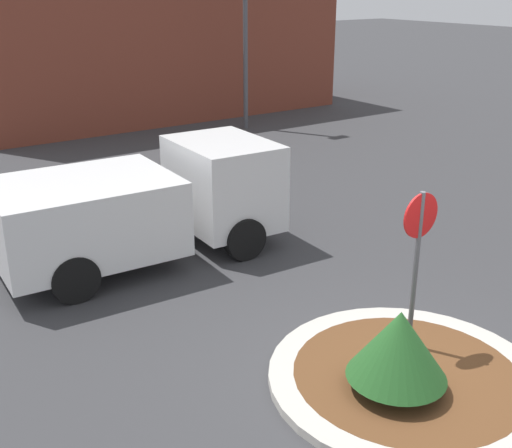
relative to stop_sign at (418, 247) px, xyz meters
The scene contains 6 objects.
ground_plane 1.77m from the stop_sign, 138.13° to the right, with size 120.00×120.00×0.00m, color #38383A.
traffic_island 1.72m from the stop_sign, 138.13° to the right, with size 3.62×3.62×0.12m.
stop_sign is the anchor object (origin of this frame).
island_shrub 1.39m from the stop_sign, 146.02° to the right, with size 1.25×1.25×1.09m.
utility_truck 5.42m from the stop_sign, 106.85° to the left, with size 5.28×2.57×2.02m.
storefront_building 18.88m from the stop_sign, 74.80° to the left, with size 13.86×6.07×6.51m.
Camera 1 is at (-5.67, -4.69, 4.92)m, focal length 45.00 mm.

